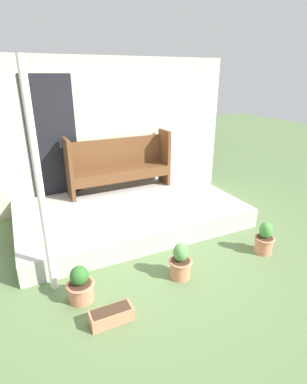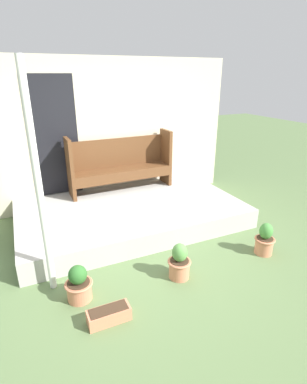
{
  "view_description": "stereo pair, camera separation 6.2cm",
  "coord_description": "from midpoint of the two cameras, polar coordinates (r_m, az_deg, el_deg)",
  "views": [
    {
      "loc": [
        -1.43,
        -3.18,
        2.31
      ],
      "look_at": [
        0.26,
        0.36,
        0.76
      ],
      "focal_mm": 28.0,
      "sensor_mm": 36.0,
      "label": 1
    },
    {
      "loc": [
        -1.37,
        -3.2,
        2.31
      ],
      "look_at": [
        0.26,
        0.36,
        0.76
      ],
      "focal_mm": 28.0,
      "sensor_mm": 36.0,
      "label": 2
    }
  ],
  "objects": [
    {
      "name": "flower_pot_middle",
      "position": [
        3.7,
        4.67,
        -13.28
      ],
      "size": [
        0.29,
        0.29,
        0.46
      ],
      "color": "tan",
      "rests_on": "ground_plane"
    },
    {
      "name": "porch_slab",
      "position": [
        4.98,
        -4.72,
        -4.12
      ],
      "size": [
        3.54,
        2.06,
        0.31
      ],
      "color": "#B2AFA8",
      "rests_on": "ground_plane"
    },
    {
      "name": "house_wall",
      "position": [
        5.58,
        -9.46,
        10.85
      ],
      "size": [
        4.74,
        0.08,
        2.6
      ],
      "color": "beige",
      "rests_on": "ground_plane"
    },
    {
      "name": "flower_pot_left",
      "position": [
        3.48,
        -14.28,
        -16.92
      ],
      "size": [
        0.31,
        0.31,
        0.42
      ],
      "color": "tan",
      "rests_on": "ground_plane"
    },
    {
      "name": "support_post",
      "position": [
        3.24,
        -21.35,
        0.75
      ],
      "size": [
        0.08,
        0.08,
        2.48
      ],
      "color": "white",
      "rests_on": "ground_plane"
    },
    {
      "name": "flower_pot_right",
      "position": [
        4.4,
        20.0,
        -8.51
      ],
      "size": [
        0.27,
        0.27,
        0.46
      ],
      "color": "tan",
      "rests_on": "ground_plane"
    },
    {
      "name": "ground_plane",
      "position": [
        4.18,
        -1.5,
        -12.0
      ],
      "size": [
        24.0,
        24.0,
        0.0
      ],
      "primitive_type": "plane",
      "color": "#5B7547"
    },
    {
      "name": "bench",
      "position": [
        5.45,
        -6.87,
        5.64
      ],
      "size": [
        1.87,
        0.43,
        1.03
      ],
      "rotation": [
        0.0,
        0.0,
        0.02
      ],
      "color": "brown",
      "rests_on": "porch_slab"
    },
    {
      "name": "planter_box_rect",
      "position": [
        3.25,
        -8.61,
        -22.24
      ],
      "size": [
        0.43,
        0.17,
        0.15
      ],
      "color": "tan",
      "rests_on": "ground_plane"
    }
  ]
}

